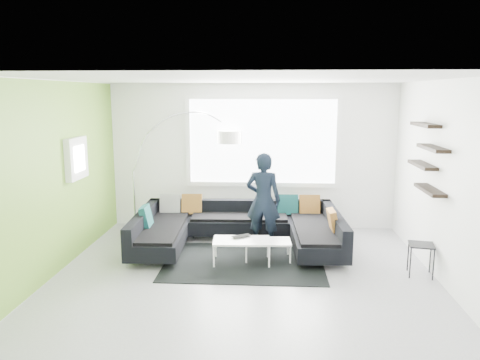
# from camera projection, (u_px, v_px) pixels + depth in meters

# --- Properties ---
(ground) EXTENTS (5.50, 5.50, 0.00)m
(ground) POSITION_uv_depth(u_px,v_px,m) (244.00, 273.00, 6.88)
(ground) COLOR gray
(ground) RESTS_ON ground
(room_shell) EXTENTS (5.54, 5.04, 2.82)m
(room_shell) POSITION_uv_depth(u_px,v_px,m) (248.00, 150.00, 6.75)
(room_shell) COLOR white
(room_shell) RESTS_ON ground
(sectional_sofa) EXTENTS (3.51, 2.26, 0.74)m
(sectional_sofa) POSITION_uv_depth(u_px,v_px,m) (238.00, 230.00, 7.92)
(sectional_sofa) COLOR black
(sectional_sofa) RESTS_ON ground
(rug) EXTENTS (2.47, 1.80, 0.01)m
(rug) POSITION_uv_depth(u_px,v_px,m) (244.00, 262.00, 7.32)
(rug) COLOR black
(rug) RESTS_ON ground
(coffee_table) EXTENTS (1.17, 0.72, 0.37)m
(coffee_table) POSITION_uv_depth(u_px,v_px,m) (255.00, 250.00, 7.35)
(coffee_table) COLOR white
(coffee_table) RESTS_ON ground
(arc_lamp) EXTENTS (2.21, 1.01, 2.27)m
(arc_lamp) POSITION_uv_depth(u_px,v_px,m) (133.00, 172.00, 8.93)
(arc_lamp) COLOR silver
(arc_lamp) RESTS_ON ground
(side_table) EXTENTS (0.40, 0.40, 0.47)m
(side_table) POSITION_uv_depth(u_px,v_px,m) (420.00, 260.00, 6.76)
(side_table) COLOR black
(side_table) RESTS_ON ground
(person) EXTENTS (0.72, 0.58, 1.63)m
(person) POSITION_uv_depth(u_px,v_px,m) (263.00, 200.00, 7.96)
(person) COLOR black
(person) RESTS_ON ground
(laptop) EXTENTS (0.51, 0.50, 0.03)m
(laptop) POSITION_uv_depth(u_px,v_px,m) (243.00, 237.00, 7.34)
(laptop) COLOR black
(laptop) RESTS_ON coffee_table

